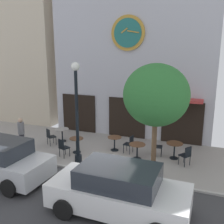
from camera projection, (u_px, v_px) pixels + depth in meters
The scene contains 17 objects.
ground_plane at pixel (102, 181), 9.98m from camera, with size 29.49×10.83×0.13m.
clock_building at pixel (135, 31), 14.86m from camera, with size 9.32×3.85×11.75m.
neighbor_building_left at pixel (28, 28), 18.66m from camera, with size 6.14×4.82×13.08m.
street_lamp at pixel (77, 114), 11.08m from camera, with size 0.36×0.36×4.47m.
street_tree at pixel (156, 96), 9.74m from camera, with size 2.54×2.28×4.49m.
cafe_table_leftmost at pixel (62, 132), 14.21m from camera, with size 0.75×0.75×0.72m.
cafe_table_center at pixel (77, 143), 12.63m from camera, with size 0.68×0.68×0.75m.
cafe_table_near_door at pixel (115, 141), 12.91m from camera, with size 0.69×0.69×0.72m.
cafe_table_rightmost at pixel (137, 148), 11.88m from camera, with size 0.75×0.75×0.74m.
cafe_table_near_curb at pixel (174, 147), 11.92m from camera, with size 0.76×0.76×0.76m.
cafe_chair_left_end at pixel (63, 147), 12.08m from camera, with size 0.52×0.52×0.90m.
cafe_chair_by_entrance at pixel (186, 154), 11.18m from camera, with size 0.56×0.56×0.90m.
cafe_chair_facing_street at pixel (130, 143), 12.55m from camera, with size 0.47×0.47×0.90m.
cafe_chair_outer at pixel (156, 145), 12.30m from camera, with size 0.44×0.44×0.90m.
cafe_chair_near_tree at pixel (50, 136), 13.63m from camera, with size 0.55×0.55×0.90m.
pedestrian_grey at pixel (21, 134), 12.91m from camera, with size 0.33×0.33×1.67m.
parked_car_white at pixel (119, 190), 7.88m from camera, with size 4.33×2.08×1.55m.
Camera 1 is at (3.55, -8.83, 4.96)m, focal length 41.16 mm.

